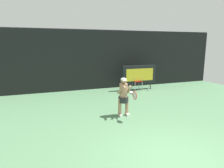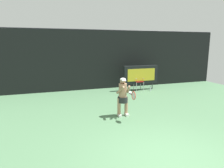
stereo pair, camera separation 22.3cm
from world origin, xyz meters
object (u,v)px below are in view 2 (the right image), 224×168
at_px(tennis_player, 123,95).
at_px(tennis_racket, 133,95).
at_px(water_bottle, 150,89).
at_px(scoreboard, 141,75).
at_px(umpire_chair, 138,80).

relative_size(tennis_player, tennis_racket, 2.51).
xyz_separation_m(water_bottle, tennis_racket, (-3.05, -4.15, 0.84)).
height_order(scoreboard, water_bottle, scoreboard).
bearing_deg(tennis_racket, water_bottle, 69.71).
distance_m(scoreboard, umpire_chair, 0.36).
relative_size(umpire_chair, tennis_racket, 1.79).
height_order(scoreboard, umpire_chair, scoreboard).
bearing_deg(tennis_player, tennis_racket, -76.99).
bearing_deg(umpire_chair, tennis_player, -123.07).
height_order(water_bottle, tennis_player, tennis_player).
relative_size(scoreboard, water_bottle, 8.30).
xyz_separation_m(umpire_chair, tennis_player, (-2.62, -4.03, 0.21)).
height_order(scoreboard, tennis_player, tennis_player).
bearing_deg(tennis_player, umpire_chair, 56.93).
distance_m(tennis_player, tennis_racket, 0.67).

